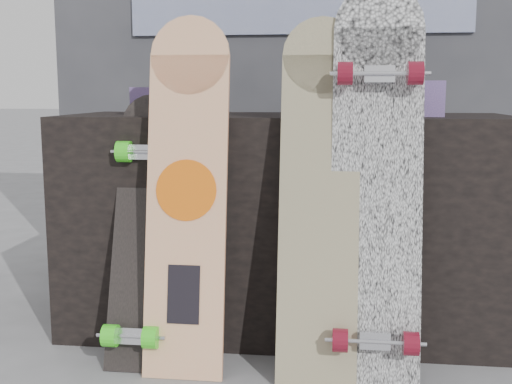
# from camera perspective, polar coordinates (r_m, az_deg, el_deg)

# --- Properties ---
(ground) EXTENTS (60.00, 60.00, 0.00)m
(ground) POSITION_cam_1_polar(r_m,az_deg,el_deg) (2.05, 1.43, -16.57)
(ground) COLOR slate
(ground) RESTS_ON ground
(vendor_table) EXTENTS (1.60, 0.60, 0.80)m
(vendor_table) POSITION_cam_1_polar(r_m,az_deg,el_deg) (2.40, 2.63, -2.71)
(vendor_table) COLOR black
(vendor_table) RESTS_ON ground
(booth) EXTENTS (2.40, 0.22, 2.20)m
(booth) POSITION_cam_1_polar(r_m,az_deg,el_deg) (3.21, 3.91, 12.80)
(booth) COLOR #343439
(booth) RESTS_ON ground
(merch_box_purple) EXTENTS (0.18, 0.12, 0.10)m
(merch_box_purple) POSITION_cam_1_polar(r_m,az_deg,el_deg) (2.49, -8.75, 8.04)
(merch_box_purple) COLOR #423874
(merch_box_purple) RESTS_ON vendor_table
(merch_box_small) EXTENTS (0.14, 0.14, 0.12)m
(merch_box_small) POSITION_cam_1_polar(r_m,az_deg,el_deg) (2.29, 14.46, 8.04)
(merch_box_small) COLOR #423874
(merch_box_small) RESTS_ON vendor_table
(merch_box_flat) EXTENTS (0.22, 0.10, 0.06)m
(merch_box_flat) POSITION_cam_1_polar(r_m,az_deg,el_deg) (2.45, 6.88, 7.60)
(merch_box_flat) COLOR #D1B78C
(merch_box_flat) RESTS_ON vendor_table
(longboard_geisha) EXTENTS (0.25, 0.22, 1.12)m
(longboard_geisha) POSITION_cam_1_polar(r_m,az_deg,el_deg) (2.02, -6.16, 0.61)
(longboard_geisha) COLOR beige
(longboard_geisha) RESTS_ON ground
(longboard_celtic) EXTENTS (0.24, 0.25, 1.12)m
(longboard_celtic) POSITION_cam_1_polar(r_m,az_deg,el_deg) (1.97, 5.65, 0.39)
(longboard_celtic) COLOR beige
(longboard_celtic) RESTS_ON ground
(longboard_cascadia) EXTENTS (0.27, 0.30, 1.21)m
(longboard_cascadia) POSITION_cam_1_polar(r_m,az_deg,el_deg) (1.97, 10.70, 1.38)
(longboard_cascadia) COLOR white
(longboard_cascadia) RESTS_ON ground
(skateboard_dark) EXTENTS (0.20, 0.36, 0.88)m
(skateboard_dark) POSITION_cam_1_polar(r_m,az_deg,el_deg) (2.14, -10.04, -2.95)
(skateboard_dark) COLOR black
(skateboard_dark) RESTS_ON ground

